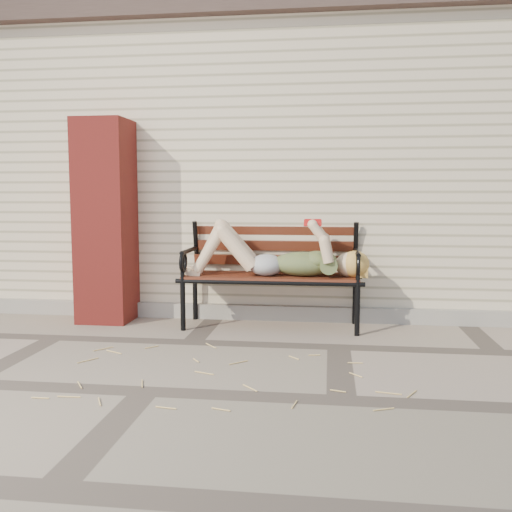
# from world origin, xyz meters

# --- Properties ---
(ground) EXTENTS (80.00, 80.00, 0.00)m
(ground) POSITION_xyz_m (0.00, 0.00, 0.00)
(ground) COLOR gray
(ground) RESTS_ON ground
(house_wall) EXTENTS (8.00, 4.00, 3.00)m
(house_wall) POSITION_xyz_m (0.00, 3.00, 1.50)
(house_wall) COLOR beige
(house_wall) RESTS_ON ground
(house_roof) EXTENTS (8.30, 4.30, 0.30)m
(house_roof) POSITION_xyz_m (0.00, 3.00, 3.15)
(house_roof) COLOR #4E3C37
(house_roof) RESTS_ON house_wall
(foundation_strip) EXTENTS (8.00, 0.10, 0.15)m
(foundation_strip) POSITION_xyz_m (0.00, 0.97, 0.07)
(foundation_strip) COLOR gray
(foundation_strip) RESTS_ON ground
(brick_pillar) EXTENTS (0.50, 0.50, 2.00)m
(brick_pillar) POSITION_xyz_m (-2.30, 0.75, 1.00)
(brick_pillar) COLOR #A02824
(brick_pillar) RESTS_ON ground
(garden_bench) EXTENTS (1.82, 0.73, 1.18)m
(garden_bench) POSITION_xyz_m (-0.63, 0.78, 0.66)
(garden_bench) COLOR black
(garden_bench) RESTS_ON ground
(reading_woman) EXTENTS (1.72, 0.39, 0.54)m
(reading_woman) POSITION_xyz_m (-0.62, 0.63, 0.70)
(reading_woman) COLOR #093244
(reading_woman) RESTS_ON ground
(straw_scatter) EXTENTS (2.79, 1.59, 0.01)m
(straw_scatter) POSITION_xyz_m (-0.52, -0.81, 0.01)
(straw_scatter) COLOR #DDB76C
(straw_scatter) RESTS_ON ground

